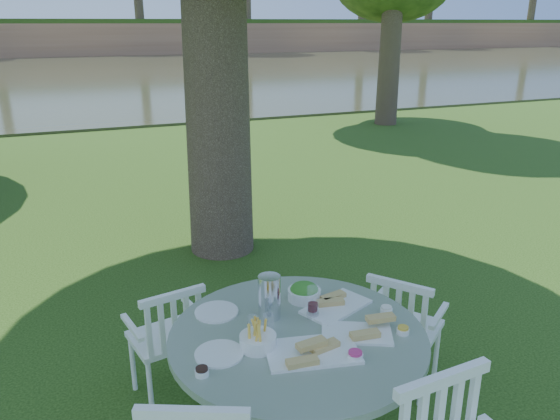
{
  "coord_description": "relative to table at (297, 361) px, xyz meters",
  "views": [
    {
      "loc": [
        -1.57,
        -3.68,
        2.3
      ],
      "look_at": [
        0.0,
        0.2,
        0.85
      ],
      "focal_mm": 35.0,
      "sensor_mm": 36.0,
      "label": 1
    }
  ],
  "objects": [
    {
      "name": "chair_ne",
      "position": [
        0.86,
        0.31,
        -0.15
      ],
      "size": [
        0.56,
        0.57,
        0.82
      ],
      "rotation": [
        0.0,
        0.0,
        -4.06
      ],
      "color": "white",
      "rests_on": "ground"
    },
    {
      "name": "river",
      "position": [
        0.58,
        24.48,
        -0.63
      ],
      "size": [
        100.0,
        28.0,
        0.12
      ],
      "primitive_type": "cube",
      "color": "#32351F",
      "rests_on": "ground"
    },
    {
      "name": "chair_nw",
      "position": [
        -0.52,
        0.75,
        -0.16
      ],
      "size": [
        0.47,
        0.45,
        0.8
      ],
      "rotation": [
        0.0,
        0.0,
        -2.95
      ],
      "color": "white",
      "rests_on": "ground"
    },
    {
      "name": "tableware",
      "position": [
        -0.01,
        0.08,
        0.21
      ],
      "size": [
        1.13,
        0.84,
        0.24
      ],
      "color": "white",
      "rests_on": "table"
    },
    {
      "name": "ground",
      "position": [
        0.58,
        1.48,
        -0.63
      ],
      "size": [
        140.0,
        140.0,
        0.0
      ],
      "primitive_type": "plane",
      "color": "#18370B",
      "rests_on": "ground"
    },
    {
      "name": "table",
      "position": [
        0.0,
        0.0,
        0.0
      ],
      "size": [
        1.31,
        1.31,
        0.8
      ],
      "color": "black",
      "rests_on": "ground"
    }
  ]
}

